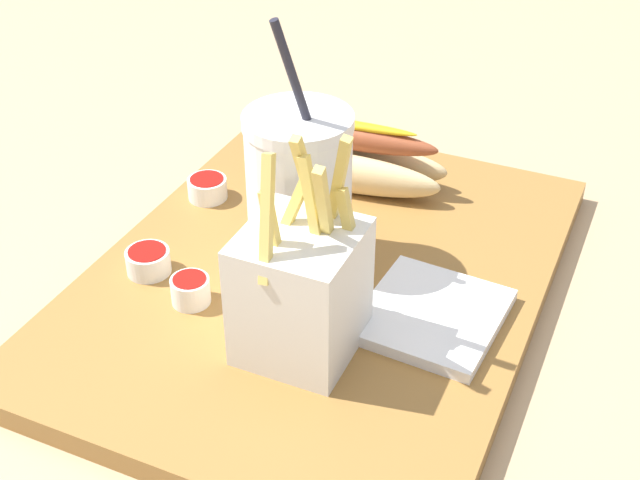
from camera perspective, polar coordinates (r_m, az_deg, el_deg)
name	(u,v)px	position (r m, az deg, el deg)	size (l,w,h in m)	color
ground_plane	(320,298)	(0.74, 0.00, -3.84)	(2.40, 2.40, 0.02)	tan
food_tray	(320,279)	(0.73, 0.00, -2.60)	(0.47, 0.36, 0.02)	olive
soda_cup	(299,189)	(0.70, -1.39, 3.36)	(0.09, 0.09, 0.21)	white
fries_basket	(301,289)	(0.61, -1.27, -3.24)	(0.09, 0.08, 0.17)	white
hot_dog_1	(347,159)	(0.83, 1.82, 5.37)	(0.08, 0.19, 0.07)	#E5C689
ketchup_cup_1	(148,260)	(0.72, -11.28, -1.31)	(0.04, 0.04, 0.02)	white
ketchup_cup_2	(207,187)	(0.81, -7.45, 3.48)	(0.04, 0.04, 0.02)	white
ketchup_cup_3	(190,289)	(0.69, -8.55, -3.22)	(0.03, 0.03, 0.02)	white
napkin_stack	(432,315)	(0.67, 7.40, -4.92)	(0.11, 0.10, 0.01)	white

